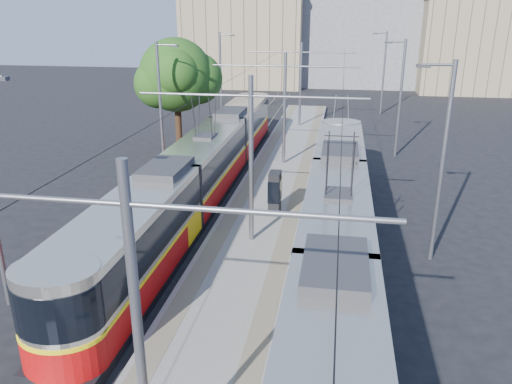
# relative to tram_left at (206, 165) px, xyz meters

# --- Properties ---
(ground) EXTENTS (160.00, 160.00, 0.00)m
(ground) POSITION_rel_tram_left_xyz_m (3.60, -14.06, -1.71)
(ground) COLOR black
(ground) RESTS_ON ground
(platform) EXTENTS (4.00, 50.00, 0.30)m
(platform) POSITION_rel_tram_left_xyz_m (3.60, 2.94, -1.56)
(platform) COLOR gray
(platform) RESTS_ON ground
(tactile_strip_left) EXTENTS (0.70, 50.00, 0.01)m
(tactile_strip_left) POSITION_rel_tram_left_xyz_m (2.15, 2.94, -1.40)
(tactile_strip_left) COLOR gray
(tactile_strip_left) RESTS_ON platform
(tactile_strip_right) EXTENTS (0.70, 50.00, 0.01)m
(tactile_strip_right) POSITION_rel_tram_left_xyz_m (5.05, 2.94, -1.40)
(tactile_strip_right) COLOR gray
(tactile_strip_right) RESTS_ON platform
(rails) EXTENTS (8.71, 70.00, 0.03)m
(rails) POSITION_rel_tram_left_xyz_m (3.60, 2.94, -1.69)
(rails) COLOR gray
(rails) RESTS_ON ground
(tram_left) EXTENTS (2.43, 32.01, 5.50)m
(tram_left) POSITION_rel_tram_left_xyz_m (0.00, 0.00, 0.00)
(tram_left) COLOR black
(tram_left) RESTS_ON ground
(tram_right) EXTENTS (2.43, 28.64, 5.50)m
(tram_right) POSITION_rel_tram_left_xyz_m (7.20, -8.11, 0.15)
(tram_right) COLOR black
(tram_right) RESTS_ON ground
(catenary) EXTENTS (9.20, 70.00, 7.00)m
(catenary) POSITION_rel_tram_left_xyz_m (3.60, 0.09, 2.82)
(catenary) COLOR slate
(catenary) RESTS_ON platform
(street_lamps) EXTENTS (15.18, 38.22, 8.00)m
(street_lamps) POSITION_rel_tram_left_xyz_m (3.60, 6.94, 2.48)
(street_lamps) COLOR slate
(street_lamps) RESTS_ON ground
(shelter) EXTENTS (0.58, 0.95, 2.09)m
(shelter) POSITION_rel_tram_left_xyz_m (4.18, -2.84, -0.31)
(shelter) COLOR black
(shelter) RESTS_ON platform
(tree) EXTENTS (5.56, 5.14, 8.08)m
(tree) POSITION_rel_tram_left_xyz_m (-3.88, 8.35, 3.76)
(tree) COLOR #382314
(tree) RESTS_ON ground
(building_left) EXTENTS (16.32, 12.24, 12.48)m
(building_left) POSITION_rel_tram_left_xyz_m (-6.40, 45.94, 4.55)
(building_left) COLOR tan
(building_left) RESTS_ON ground
(building_centre) EXTENTS (18.36, 14.28, 14.59)m
(building_centre) POSITION_rel_tram_left_xyz_m (9.60, 49.94, 5.60)
(building_centre) COLOR gray
(building_centre) RESTS_ON ground
(building_right) EXTENTS (14.28, 10.20, 11.68)m
(building_right) POSITION_rel_tram_left_xyz_m (23.60, 43.94, 4.15)
(building_right) COLOR tan
(building_right) RESTS_ON ground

